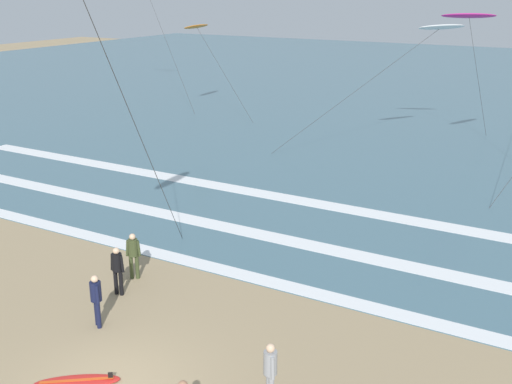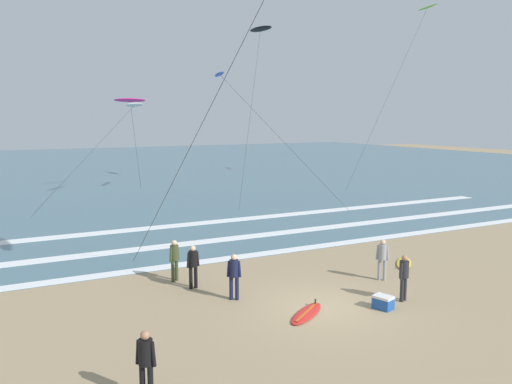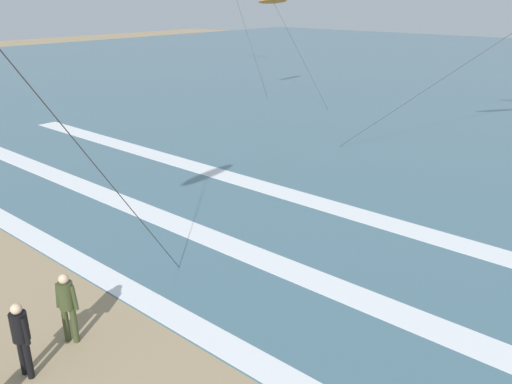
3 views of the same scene
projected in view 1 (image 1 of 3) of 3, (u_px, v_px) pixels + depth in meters
ocean_surface at (496, 91)px, 57.66m from camera, size 140.00×90.00×0.01m
wave_foam_shoreline at (234, 273)px, 21.29m from camera, size 55.95×0.73×0.01m
wave_foam_mid_break at (299, 243)px, 23.75m from camera, size 51.83×0.94×0.01m
wave_foam_outer_break at (359, 211)px, 27.07m from camera, size 46.23×1.04×0.01m
surfer_right_near at (96, 296)px, 17.67m from camera, size 0.48×0.35×1.60m
surfer_background_far at (270, 368)px, 14.34m from camera, size 0.42×0.42×1.60m
surfer_mid_group at (133, 252)px, 20.61m from camera, size 0.49×0.32×1.60m
surfer_left_far at (117, 267)px, 19.53m from camera, size 0.51×0.32×1.60m
surfboard_near_water at (77, 382)px, 15.37m from camera, size 2.04×1.73×0.25m
kite_white_low_near at (441, 28)px, 34.22m from camera, size 9.26×6.23×7.36m
kite_magenta_far_left at (469, 16)px, 36.87m from camera, size 3.23×3.58×7.81m
kite_orange_far_right at (197, 27)px, 45.99m from camera, size 6.00×3.25×6.64m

